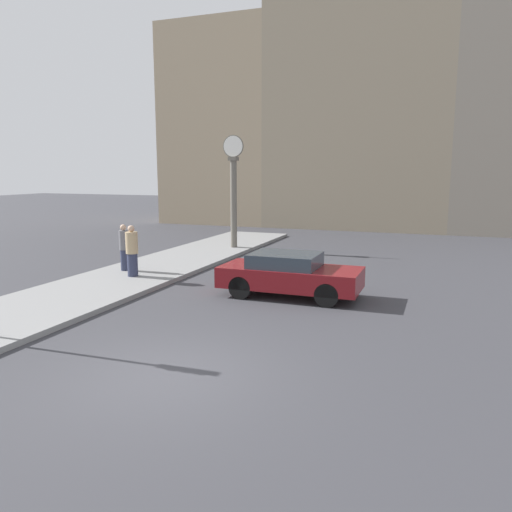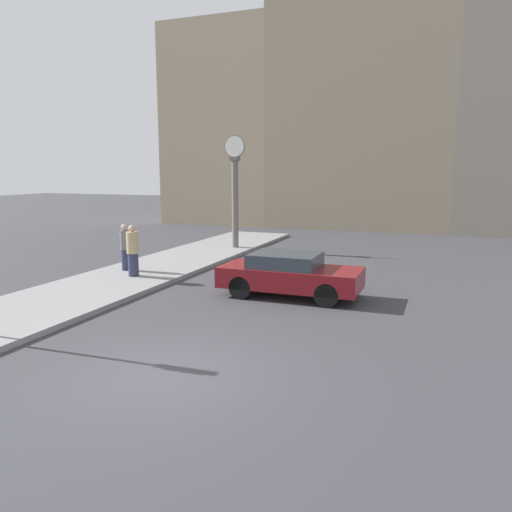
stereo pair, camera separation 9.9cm
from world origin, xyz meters
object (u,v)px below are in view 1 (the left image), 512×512
(sedan_car, at_px, (289,274))
(pedestrian_grey_jacket, at_px, (124,247))
(pedestrian_tan_coat, at_px, (132,251))
(street_clock, at_px, (234,191))

(sedan_car, relative_size, pedestrian_grey_jacket, 2.47)
(pedestrian_tan_coat, bearing_deg, pedestrian_grey_jacket, 138.90)
(street_clock, distance_m, pedestrian_tan_coat, 7.69)
(pedestrian_tan_coat, bearing_deg, sedan_car, -2.64)
(street_clock, bearing_deg, pedestrian_grey_jacket, -103.05)
(street_clock, bearing_deg, pedestrian_tan_coat, -95.15)
(sedan_car, xyz_separation_m, pedestrian_grey_jacket, (-6.68, 1.03, 0.31))
(sedan_car, bearing_deg, street_clock, 123.62)
(pedestrian_tan_coat, relative_size, pedestrian_grey_jacket, 1.05)
(sedan_car, height_order, pedestrian_grey_jacket, pedestrian_grey_jacket)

